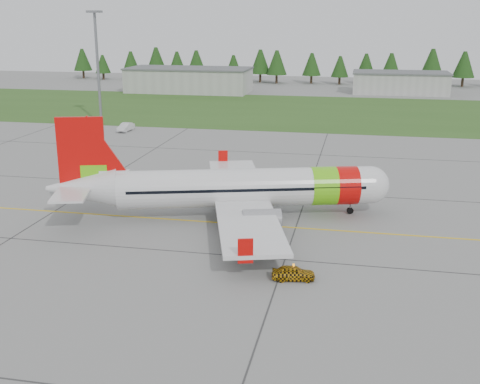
# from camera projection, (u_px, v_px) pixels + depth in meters

# --- Properties ---
(ground) EXTENTS (320.00, 320.00, 0.00)m
(ground) POSITION_uv_depth(u_px,v_px,m) (169.00, 251.00, 51.56)
(ground) COLOR gray
(ground) RESTS_ON ground
(aircraft) EXTENTS (33.15, 31.29, 10.28)m
(aircraft) POSITION_uv_depth(u_px,v_px,m) (238.00, 188.00, 59.57)
(aircraft) COLOR silver
(aircraft) RESTS_ON ground
(follow_me_car) EXTENTS (1.33, 1.49, 3.29)m
(follow_me_car) POSITION_uv_depth(u_px,v_px,m) (294.00, 260.00, 45.41)
(follow_me_car) COLOR #EFAA0D
(follow_me_car) RESTS_ON ground
(service_van) EXTENTS (1.64, 1.56, 4.42)m
(service_van) POSITION_uv_depth(u_px,v_px,m) (125.00, 119.00, 104.86)
(service_van) COLOR silver
(service_van) RESTS_ON ground
(grass_strip) EXTENTS (320.00, 50.00, 0.03)m
(grass_strip) POSITION_uv_depth(u_px,v_px,m) (288.00, 111.00, 128.69)
(grass_strip) COLOR #30561E
(grass_strip) RESTS_ON ground
(taxi_guideline) EXTENTS (120.00, 0.25, 0.02)m
(taxi_guideline) POSITION_uv_depth(u_px,v_px,m) (194.00, 221.00, 59.08)
(taxi_guideline) COLOR gold
(taxi_guideline) RESTS_ON ground
(hangar_west) EXTENTS (32.00, 14.00, 6.00)m
(hangar_west) POSITION_uv_depth(u_px,v_px,m) (189.00, 81.00, 159.93)
(hangar_west) COLOR #A8A8A3
(hangar_west) RESTS_ON ground
(hangar_east) EXTENTS (24.00, 12.00, 5.20)m
(hangar_east) POSITION_uv_depth(u_px,v_px,m) (400.00, 83.00, 157.05)
(hangar_east) COLOR #A8A8A3
(hangar_east) RESTS_ON ground
(floodlight_mast) EXTENTS (0.50, 0.50, 20.00)m
(floodlight_mast) POSITION_uv_depth(u_px,v_px,m) (98.00, 70.00, 109.44)
(floodlight_mast) COLOR slate
(floodlight_mast) RESTS_ON ground
(treeline) EXTENTS (160.00, 8.00, 10.00)m
(treeline) POSITION_uv_depth(u_px,v_px,m) (311.00, 67.00, 179.97)
(treeline) COLOR #1C3F14
(treeline) RESTS_ON ground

